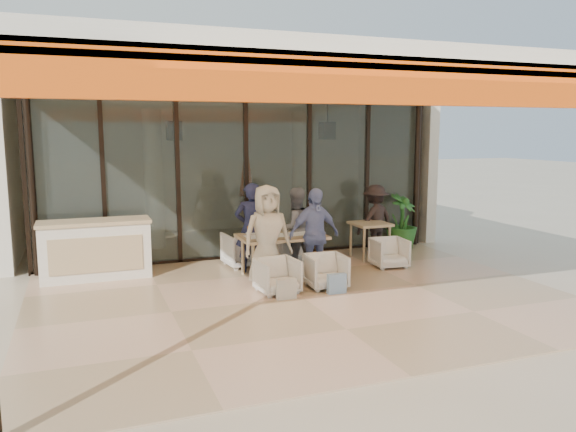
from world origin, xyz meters
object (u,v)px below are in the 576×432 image
Objects in this scene: diner_periwinkle at (314,235)px; side_table at (370,228)px; standing_woman at (375,220)px; diner_grey at (295,229)px; diner_cream at (267,236)px; host_counter at (96,249)px; diner_navy at (251,228)px; chair_near_right at (326,270)px; potted_palm at (402,222)px; side_chair at (389,252)px; dining_table at (281,238)px; chair_far_left at (244,248)px; chair_far_right at (285,244)px; chair_near_left at (277,274)px.

diner_periwinkle is 2.02m from side_table.
diner_periwinkle is at bearing 18.51° from standing_woman.
diner_cream is at bearing 40.89° from diner_grey.
host_counter is 5.49m from standing_woman.
chair_near_right is at bearing 127.76° from diner_navy.
side_chair is at bearing -129.30° from potted_palm.
side_table is at bearing -151.62° from potted_palm.
diner_periwinkle is 2.15× the size of side_table.
diner_navy is 2.64× the size of side_chair.
dining_table reaches higher than chair_near_right.
side_table is at bearing 32.07° from standing_woman.
diner_grey is at bearing 83.53° from diner_periwinkle.
chair_near_right is at bearing 83.92° from diner_grey.
diner_periwinkle is (3.48, -1.40, 0.27)m from host_counter.
potted_palm is (3.21, 1.24, -0.08)m from dining_table.
diner_navy is at bearing 84.61° from chair_far_left.
diner_periwinkle is at bearing -21.85° from host_counter.
diner_cream reaches higher than diner_grey.
diner_cream is 1.15× the size of standing_woman.
chair_far_right is at bearing 92.75° from chair_near_right.
diner_cream is 4.01m from potted_palm.
chair_far_left is at bearing 114.49° from diner_periwinkle.
chair_near_left is at bearing -35.67° from host_counter.
standing_woman is (2.84, 1.98, 0.42)m from chair_near_left.
chair_near_left reaches higher than side_chair.
chair_near_left is 1.00× the size of chair_near_right.
chair_far_left is 2.87m from standing_woman.
side_chair is at bearing 5.83° from diner_cream.
dining_table is 2.04× the size of chair_far_right.
chair_far_right is at bearing 60.89° from chair_near_left.
chair_near_left is at bearing 96.79° from diner_navy.
chair_far_left is at bearing 87.94° from diner_cream.
diner_periwinkle reaches higher than chair_near_left.
diner_navy is 2.63m from side_chair.
side_chair is 0.43× the size of standing_woman.
host_counter is at bearing 162.90° from dining_table.
chair_far_left is 1.17× the size of side_chair.
diner_grey is at bearing 92.75° from chair_near_right.
host_counter is at bearing -5.31° from chair_far_left.
chair_far_right is 1.18× the size of chair_near_right.
dining_table is at bearing 48.11° from chair_far_right.
side_chair is at bearing -2.90° from dining_table.
diner_grey is 0.90m from diner_periwinkle.
chair_far_right is 0.45× the size of diner_navy.
chair_near_right is 1.71m from diner_navy.
dining_table is at bearing 45.93° from diner_cream.
diner_navy reaches higher than standing_woman.
diner_cream is (2.64, -1.40, 0.31)m from host_counter.
diner_grey is 0.91× the size of diner_cream.
standing_woman is (0.32, 1.13, 0.42)m from side_chair.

